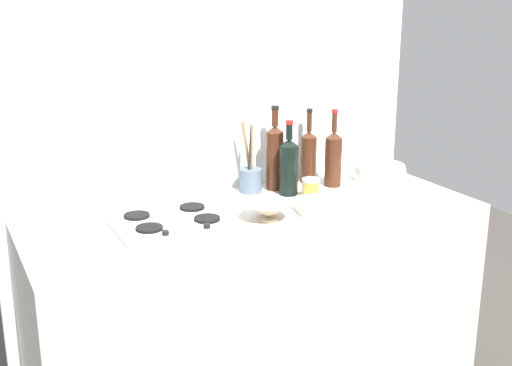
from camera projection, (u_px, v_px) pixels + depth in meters
name	position (u px, v px, depth m)	size (l,w,h in m)	color
counter_block	(256.00, 315.00, 2.73)	(1.80, 0.70, 0.90)	beige
backsplash_panel	(216.00, 111.00, 2.83)	(1.90, 0.06, 2.49)	silver
stovetop_hob	(172.00, 221.00, 2.46)	(0.45, 0.34, 0.04)	#B2B2B7
plate_stack	(379.00, 172.00, 3.05)	(0.25, 0.25, 0.07)	white
wine_bottle_leftmost	(309.00, 155.00, 2.98)	(0.07, 0.07, 0.34)	#472314
wine_bottle_mid_left	(289.00, 166.00, 2.79)	(0.08, 0.08, 0.32)	black
wine_bottle_mid_right	(275.00, 156.00, 2.86)	(0.08, 0.08, 0.37)	#472314
wine_bottle_rightmost	(333.00, 158.00, 2.92)	(0.07, 0.07, 0.35)	#472314
mixing_bowl	(269.00, 210.00, 2.51)	(0.19, 0.19, 0.07)	beige
butter_dish	(317.00, 205.00, 2.58)	(0.14, 0.10, 0.07)	silver
utensil_crock	(250.00, 178.00, 2.84)	(0.10, 0.10, 0.31)	slate
condiment_jar_front	(311.00, 188.00, 2.76)	(0.08, 0.08, 0.09)	gold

